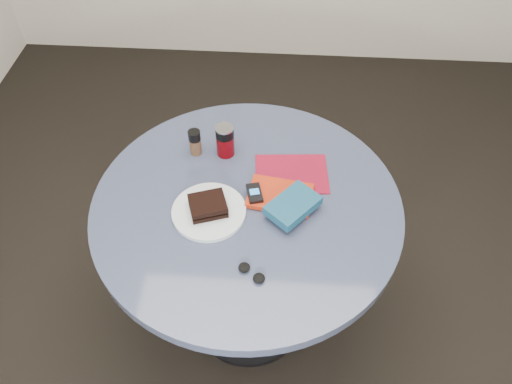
# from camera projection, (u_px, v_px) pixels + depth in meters

# --- Properties ---
(ground) EXTENTS (4.00, 4.00, 0.00)m
(ground) POSITION_uv_depth(u_px,v_px,m) (249.00, 313.00, 2.17)
(ground) COLOR black
(ground) RESTS_ON ground
(table) EXTENTS (1.00, 1.00, 0.75)m
(table) POSITION_uv_depth(u_px,v_px,m) (247.00, 232.00, 1.72)
(table) COLOR black
(table) RESTS_ON ground
(plate) EXTENTS (0.30, 0.30, 0.01)m
(plate) POSITION_uv_depth(u_px,v_px,m) (209.00, 212.00, 1.57)
(plate) COLOR silver
(plate) RESTS_ON table
(sandwich) EXTENTS (0.14, 0.13, 0.04)m
(sandwich) POSITION_uv_depth(u_px,v_px,m) (208.00, 206.00, 1.55)
(sandwich) COLOR black
(sandwich) RESTS_ON plate
(soda_can) EXTENTS (0.08, 0.08, 0.12)m
(soda_can) POSITION_uv_depth(u_px,v_px,m) (225.00, 141.00, 1.71)
(soda_can) COLOR #63040A
(soda_can) RESTS_ON table
(pepper_grinder) EXTENTS (0.05, 0.05, 0.10)m
(pepper_grinder) POSITION_uv_depth(u_px,v_px,m) (195.00, 142.00, 1.72)
(pepper_grinder) COLOR #4E3421
(pepper_grinder) RESTS_ON table
(magazine) EXTENTS (0.26, 0.20, 0.00)m
(magazine) POSITION_uv_depth(u_px,v_px,m) (292.00, 174.00, 1.68)
(magazine) COLOR maroon
(magazine) RESTS_ON table
(red_book) EXTENTS (0.22, 0.16, 0.02)m
(red_book) POSITION_uv_depth(u_px,v_px,m) (280.00, 196.00, 1.60)
(red_book) COLOR #A6250D
(red_book) RESTS_ON magazine
(novel) EXTENTS (0.19, 0.19, 0.03)m
(novel) POSITION_uv_depth(u_px,v_px,m) (293.00, 206.00, 1.54)
(novel) COLOR navy
(novel) RESTS_ON red_book
(mp3_player) EXTENTS (0.06, 0.09, 0.01)m
(mp3_player) POSITION_uv_depth(u_px,v_px,m) (254.00, 193.00, 1.59)
(mp3_player) COLOR black
(mp3_player) RESTS_ON red_book
(headphones) EXTENTS (0.09, 0.08, 0.02)m
(headphones) POSITION_uv_depth(u_px,v_px,m) (252.00, 273.00, 1.42)
(headphones) COLOR black
(headphones) RESTS_ON table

